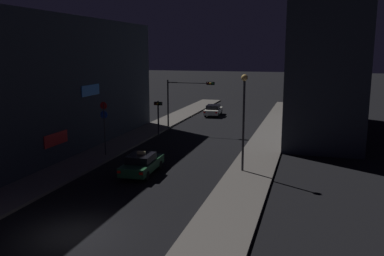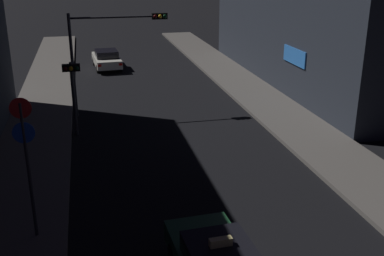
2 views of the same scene
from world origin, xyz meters
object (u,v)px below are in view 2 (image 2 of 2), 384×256
Objects in this scene: traffic_light_overhead at (110,41)px; traffic_light_left_kerb at (72,83)px; far_car at (107,59)px; sign_pole_left at (27,155)px.

traffic_light_left_kerb is at bearing -123.91° from traffic_light_overhead.
traffic_light_left_kerb reaches higher than far_car.
sign_pole_left reaches higher than traffic_light_left_kerb.
sign_pole_left reaches higher than far_car.
traffic_light_overhead reaches higher than traffic_light_left_kerb.
sign_pole_left is at bearing -104.71° from traffic_light_overhead.
far_car is 1.30× the size of traffic_light_left_kerb.
sign_pole_left is (-1.13, -8.82, 0.22)m from traffic_light_left_kerb.
far_car is 1.07× the size of sign_pole_left.
traffic_light_overhead is (-0.27, -11.24, 3.17)m from far_car.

